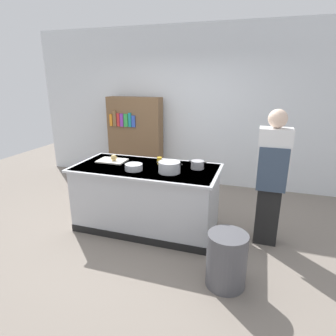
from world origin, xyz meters
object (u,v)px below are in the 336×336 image
Objects in this scene: mixing_bowl at (134,167)px; person_chef at (271,176)px; stock_pot at (169,167)px; juice_cup at (159,161)px; onion at (114,158)px; bookshelf at (135,140)px; sauce_pan at (197,165)px; trash_bin at (227,260)px.

person_chef is (1.71, 0.28, -0.03)m from mixing_bowl.
stock_pot reaches higher than mixing_bowl.
juice_cup is at bearing 128.26° from stock_pot.
onion is 1.78m from bookshelf.
sauce_pan is at bearing 77.87° from person_chef.
trash_bin is (1.10, -1.07, -0.66)m from juice_cup.
trash_bin is at bearing -50.62° from bookshelf.
onion is 0.89× the size of juice_cup.
bookshelf is (-0.44, 1.72, -0.11)m from onion.
sauce_pan is 0.14× the size of bookshelf.
sauce_pan reaches higher than juice_cup.
juice_cup is at bearing -55.69° from bookshelf.
person_chef reaches higher than mixing_bowl.
mixing_bowl is at bearing -122.13° from juice_cup.
person_chef is at bearing -33.26° from bookshelf.
stock_pot is 0.41m from sauce_pan.
trash_bin is (1.33, -0.71, -0.65)m from mixing_bowl.
mixing_bowl is 2.16m from bookshelf.
juice_cup is at bearing 135.81° from trash_bin.
stock_pot is 0.20× the size of bookshelf.
sauce_pan is 2.34m from bookshelf.
juice_cup is at bearing 77.16° from person_chef.
sauce_pan is at bearing 118.12° from trash_bin.
stock_pot is at bearing 90.86° from person_chef.
onion reaches higher than trash_bin.
sauce_pan is at bearing -45.04° from bookshelf.
onion is 0.15× the size of trash_bin.
stock_pot is 3.45× the size of juice_cup.
bookshelf is at bearing 134.96° from sauce_pan.
onion reaches higher than mixing_bowl.
sauce_pan is at bearing 22.31° from mixing_bowl.
trash_bin is (1.76, -0.97, -0.67)m from onion.
juice_cup is 0.06× the size of bookshelf.
trash_bin is 1.23m from person_chef.
onion is 0.38× the size of mixing_bowl.
person_chef is at bearing -2.51° from sauce_pan.
sauce_pan is 0.84m from mixing_bowl.
trash_bin is 0.34× the size of bookshelf.
juice_cup is at bearing 57.87° from mixing_bowl.
person_chef is at bearing 10.48° from stock_pot.
bookshelf reaches higher than mixing_bowl.
sauce_pan is 1.34m from trash_bin.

